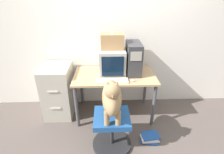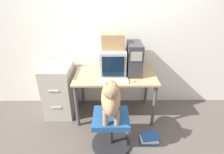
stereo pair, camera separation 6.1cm
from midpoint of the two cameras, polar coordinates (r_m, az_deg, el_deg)
The scene contains 12 objects.
ground_plane at distance 2.82m, azimuth 0.45°, elevation -15.99°, with size 12.00×12.00×0.00m, color #564C47.
wall_back at distance 2.92m, azimuth -0.13°, elevation 14.40°, with size 8.00×0.05×2.60m.
desk at distance 2.75m, azimuth 0.18°, elevation -0.96°, with size 1.25×0.70×0.74m.
crt_monitor at distance 2.72m, azimuth -0.59°, elevation 5.30°, with size 0.39×0.47×0.38m.
pc_tower at distance 2.72m, azimuth 6.33°, elevation 6.18°, with size 0.21×0.46×0.48m.
keyboard at distance 2.49m, azimuth -0.54°, elevation -1.21°, with size 0.45×0.16×0.03m.
computer_mouse at distance 2.51m, azimuth 6.11°, elevation -1.19°, with size 0.06×0.04×0.03m.
office_chair at distance 2.39m, azimuth -0.83°, elevation -16.87°, with size 0.52×0.52×0.50m.
dog at distance 2.05m, azimuth -0.91°, elevation -6.54°, with size 0.23×0.59×0.57m.
filing_cabinet at distance 3.02m, azimuth -17.57°, elevation -4.29°, with size 0.44×0.58×0.85m.
cardboard_box at distance 2.63m, azimuth -0.63°, elevation 11.55°, with size 0.34×0.21×0.23m.
book_stack_floor at distance 2.65m, azimuth 11.45°, elevation -18.87°, with size 0.29×0.24×0.08m.
Camera 1 is at (-0.13, -2.09, 1.89)m, focal length 28.00 mm.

